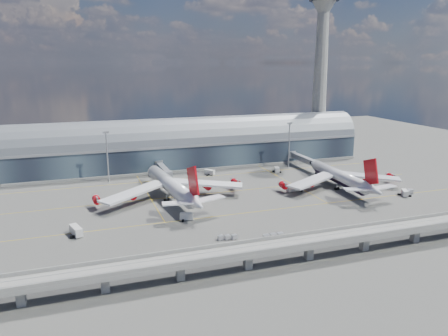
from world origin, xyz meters
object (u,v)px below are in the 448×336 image
object	(u,v)px
service_truck_1	(187,217)
service_truck_3	(405,193)
floodlight_mast_left	(107,156)
service_truck_0	(76,231)
cargo_train_2	(407,193)
cargo_train_1	(273,236)
control_tower	(320,73)
service_truck_4	(277,170)
airliner_left	(172,186)
floodlight_mast_right	(289,144)
service_truck_5	(210,172)
service_truck_2	(295,188)
airliner_right	(341,177)
cargo_train_0	(227,237)

from	to	relation	value
service_truck_1	service_truck_3	xyz separation A→B (m)	(100.03, -1.95, -0.03)
floodlight_mast_left	service_truck_0	distance (m)	70.13
cargo_train_2	cargo_train_1	bearing A→B (deg)	133.45
service_truck_0	floodlight_mast_left	bearing A→B (deg)	59.44
control_tower	service_truck_4	world-z (taller)	control_tower
airliner_left	cargo_train_1	world-z (taller)	airliner_left
service_truck_4	cargo_train_2	distance (m)	68.34
service_truck_4	floodlight_mast_left	bearing A→B (deg)	-167.91
airliner_left	service_truck_3	distance (m)	103.71
floodlight_mast_right	service_truck_0	distance (m)	135.02
service_truck_5	cargo_train_1	distance (m)	90.36
control_tower	service_truck_2	distance (m)	104.09
airliner_left	airliner_right	bearing A→B (deg)	-11.78
airliner_right	cargo_train_2	bearing A→B (deg)	-37.45
service_truck_3	service_truck_5	xyz separation A→B (m)	(-71.22, 65.13, 0.01)
airliner_right	service_truck_1	size ratio (longest dim) A/B	11.88
airliner_right	service_truck_2	bearing A→B (deg)	178.80
service_truck_3	control_tower	bearing A→B (deg)	112.87
floodlight_mast_left	service_truck_0	xyz separation A→B (m)	(-16.56, -67.08, -12.00)
floodlight_mast_left	cargo_train_1	bearing A→B (deg)	-63.24
floodlight_mast_right	cargo_train_2	size ratio (longest dim) A/B	2.99
service_truck_3	cargo_train_1	size ratio (longest dim) A/B	0.78
service_truck_0	cargo_train_2	world-z (taller)	service_truck_0
floodlight_mast_left	airliner_right	xyz separation A→B (m)	(103.32, -46.90, -8.42)
airliner_left	service_truck_1	world-z (taller)	airliner_left
floodlight_mast_right	airliner_right	xyz separation A→B (m)	(3.32, -46.90, -8.42)
control_tower	service_truck_0	world-z (taller)	control_tower
service_truck_3	cargo_train_2	world-z (taller)	service_truck_3
control_tower	service_truck_3	xyz separation A→B (m)	(-11.75, -95.25, -50.24)
service_truck_2	service_truck_5	size ratio (longest dim) A/B	1.47
cargo_train_2	service_truck_4	bearing A→B (deg)	58.42
airliner_right	service_truck_1	world-z (taller)	airliner_right
floodlight_mast_right	cargo_train_0	xyz separation A→B (m)	(-68.42, -88.04, -12.84)
floodlight_mast_left	service_truck_4	xyz separation A→B (m)	(88.23, -9.14, -12.20)
service_truck_1	service_truck_4	size ratio (longest dim) A/B	1.00
control_tower	service_truck_3	world-z (taller)	control_tower
service_truck_4	cargo_train_0	distance (m)	97.13
airliner_right	service_truck_0	distance (m)	121.63
service_truck_0	cargo_train_1	distance (m)	67.97
control_tower	floodlight_mast_left	size ratio (longest dim) A/B	4.01
service_truck_4	cargo_train_2	size ratio (longest dim) A/B	0.62
cargo_train_1	control_tower	bearing A→B (deg)	-37.37
service_truck_0	floodlight_mast_right	bearing A→B (deg)	13.23
floodlight_mast_right	airliner_right	size ratio (longest dim) A/B	0.41
service_truck_5	cargo_train_2	world-z (taller)	service_truck_5
airliner_right	cargo_train_2	size ratio (longest dim) A/B	7.37
airliner_left	service_truck_0	world-z (taller)	airliner_left
service_truck_4	cargo_train_1	world-z (taller)	service_truck_4
service_truck_4	airliner_left	bearing A→B (deg)	-137.63
airliner_right	service_truck_5	size ratio (longest dim) A/B	10.94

